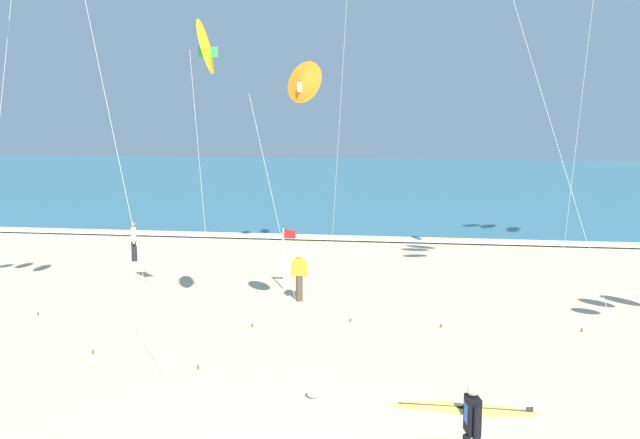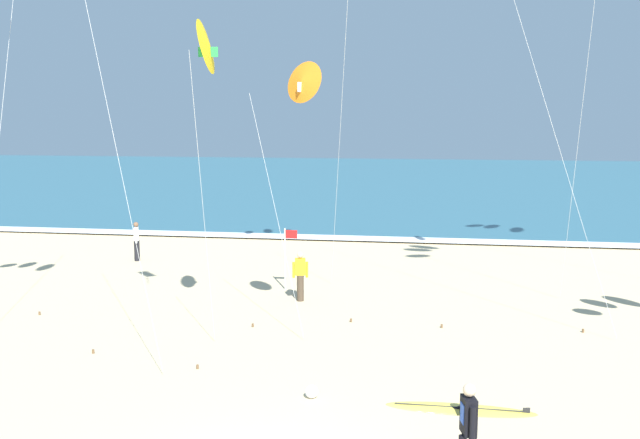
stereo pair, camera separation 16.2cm
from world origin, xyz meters
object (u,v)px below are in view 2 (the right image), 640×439
Objects in this scene: surfer_trailing at (465,419)px; lifeguard_flag at (287,253)px; kite_delta_golden_outer at (208,47)px; beach_ball at (312,392)px; bystander_white_top at (137,241)px; bystander_yellow_top at (300,276)px; kite_delta_amber_far at (303,83)px.

surfer_trailing is 1.23× the size of lifeguard_flag.
kite_delta_golden_outer is 8.61m from beach_ball.
bystander_white_top is 1.00× the size of bystander_yellow_top.
kite_delta_golden_outer is 29.34× the size of beach_ball.
lifeguard_flag is (0.75, 5.79, -6.25)m from kite_delta_golden_outer.
kite_delta_amber_far reaches higher than lifeguard_flag.
lifeguard_flag is at bearing 114.16° from surfer_trailing.
bystander_white_top is at bearing 151.99° from lifeguard_flag.
beach_ball is (-2.99, 2.90, -0.91)m from surfer_trailing.
surfer_trailing reaches higher than beach_ball.
kite_delta_golden_outer is (-6.09, 6.10, 6.46)m from surfer_trailing.
bystander_yellow_top is (-0.80, 3.92, -5.85)m from kite_delta_amber_far.
lifeguard_flag is at bearing 104.62° from beach_ball.
kite_delta_amber_far is 4.55× the size of bystander_white_top.
kite_delta_amber_far is 3.44× the size of lifeguard_flag.
beach_ball is at bearing -77.92° from bystander_yellow_top.
kite_delta_amber_far is at bearing 11.97° from kite_delta_golden_outer.
bystander_yellow_top reaches higher than beach_ball.
kite_delta_golden_outer is 13.15m from bystander_white_top.
kite_delta_golden_outer is at bearing -56.90° from bystander_white_top.
bystander_yellow_top is (-4.62, 10.51, -0.24)m from surfer_trailing.
beach_ball is (3.10, -3.20, -7.37)m from kite_delta_golden_outer.
kite_delta_golden_outer reaches higher than bystander_white_top.
kite_delta_golden_outer is at bearing 134.91° from surfer_trailing.
bystander_white_top is at bearing 123.10° from kite_delta_golden_outer.
lifeguard_flag is (-1.52, 5.31, -5.39)m from kite_delta_amber_far.
surfer_trailing is 19.83m from bystander_white_top.
kite_delta_amber_far is at bearing -74.05° from lifeguard_flag.
lifeguard_flag is (-5.34, 11.90, 0.22)m from surfer_trailing.
kite_delta_amber_far is 13.66m from bystander_white_top.
kite_delta_amber_far reaches higher than bystander_yellow_top.
bystander_white_top is (-8.45, 9.00, -5.85)m from kite_delta_amber_far.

